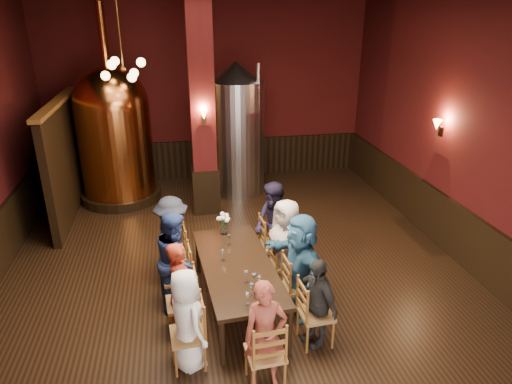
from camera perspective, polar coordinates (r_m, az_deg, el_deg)
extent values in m
plane|color=black|center=(7.89, -2.30, -10.35)|extent=(10.00, 10.00, 0.00)
cube|color=#460F10|center=(11.79, -6.03, 12.38)|extent=(8.00, 0.02, 4.50)
cube|color=#460F10|center=(8.44, 25.59, 6.38)|extent=(0.02, 10.00, 4.50)
cube|color=black|center=(8.99, 23.56, -4.36)|extent=(0.08, 9.90, 1.00)
cube|color=black|center=(12.17, -5.68, 4.21)|extent=(7.90, 0.08, 1.00)
cube|color=#460F10|center=(9.61, -6.73, 10.11)|extent=(0.58, 0.58, 4.50)
cube|color=black|center=(10.51, -22.62, 3.65)|extent=(0.22, 3.50, 2.40)
cube|color=black|center=(6.75, -2.37, -9.24)|extent=(1.17, 2.46, 0.06)
cylinder|color=black|center=(6.00, -4.22, -18.37)|extent=(0.07, 0.07, 0.69)
cylinder|color=black|center=(6.17, 4.21, -17.05)|extent=(0.07, 0.07, 0.69)
cylinder|color=black|center=(7.86, -7.27, -7.72)|extent=(0.07, 0.07, 0.69)
cylinder|color=black|center=(7.99, -0.96, -7.00)|extent=(0.07, 0.07, 0.69)
imported|color=white|center=(5.86, -8.67, -15.51)|extent=(0.67, 0.78, 1.36)
imported|color=#9C2D1A|center=(6.40, -9.35, -11.84)|extent=(0.44, 0.57, 1.38)
imported|color=navy|center=(6.92, -9.94, -8.31)|extent=(0.49, 0.80, 1.53)
imported|color=#1D202C|center=(7.52, -10.38, -5.93)|extent=(0.69, 1.03, 1.49)
imported|color=black|center=(6.21, 7.57, -13.45)|extent=(0.57, 0.81, 1.28)
imported|color=#2F648D|center=(6.65, 5.50, -9.14)|extent=(0.84, 1.55, 1.59)
imported|color=beige|center=(7.20, 3.73, -6.71)|extent=(0.76, 0.89, 1.53)
imported|color=black|center=(7.76, 2.22, -4.33)|extent=(0.62, 0.84, 1.55)
imported|color=brown|center=(5.54, 1.18, -17.54)|extent=(0.52, 0.34, 1.41)
cylinder|color=black|center=(11.28, -16.41, -0.25)|extent=(1.84, 1.84, 0.20)
cylinder|color=#C3672D|center=(10.92, -17.04, 5.20)|extent=(2.17, 2.17, 2.04)
sphere|color=#C3672D|center=(10.68, -17.66, 10.44)|extent=(1.63, 1.63, 1.63)
cylinder|color=#C3672D|center=(10.51, -18.60, 18.07)|extent=(0.16, 0.16, 1.33)
cylinder|color=#B2B2B7|center=(10.88, -2.40, 6.73)|extent=(1.62, 1.62, 2.68)
cone|color=#B2B2B7|center=(10.57, -2.53, 14.87)|extent=(1.29, 1.29, 0.43)
cylinder|color=#B2B2B7|center=(10.47, 0.26, 7.64)|extent=(0.09, 0.09, 3.00)
cylinder|color=white|center=(7.55, -4.02, -4.55)|extent=(0.11, 0.11, 0.20)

